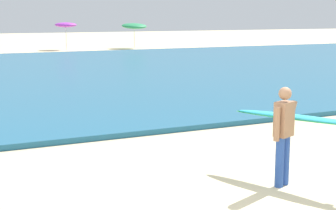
% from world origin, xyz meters
% --- Properties ---
extents(ground_plane, '(160.00, 160.00, 0.00)m').
position_xyz_m(ground_plane, '(0.00, 0.00, 0.00)').
color(ground_plane, beige).
extents(sea, '(120.00, 28.00, 0.14)m').
position_xyz_m(sea, '(0.00, 19.09, 0.07)').
color(sea, '#1E6084').
rests_on(sea, ground).
extents(surfer_with_board, '(1.40, 2.60, 1.73)m').
position_xyz_m(surfer_with_board, '(1.30, 0.77, 1.04)').
color(surfer_with_board, '#284CA3').
rests_on(surfer_with_board, ground).
extents(beach_umbrella_3, '(1.83, 1.84, 2.33)m').
position_xyz_m(beach_umbrella_3, '(6.63, 37.37, 2.10)').
color(beach_umbrella_3, beige).
rests_on(beach_umbrella_3, ground).
extents(beach_umbrella_4, '(2.23, 2.26, 2.29)m').
position_xyz_m(beach_umbrella_4, '(12.66, 36.78, 1.96)').
color(beach_umbrella_4, beige).
rests_on(beach_umbrella_4, ground).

